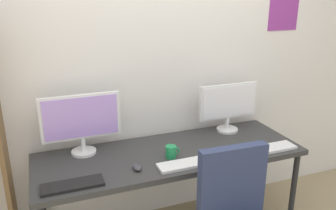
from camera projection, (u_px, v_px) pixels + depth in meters
wall_back at (152, 66)px, 2.75m from camera, size 4.36×0.11×2.60m
desk at (170, 158)px, 2.57m from camera, size 1.96×0.68×0.74m
monitor_left at (81, 121)px, 2.46m from camera, size 0.56×0.18×0.44m
monitor_right at (228, 105)px, 2.87m from camera, size 0.53×0.18×0.41m
keyboard_left at (73, 185)px, 2.10m from camera, size 0.37×0.13×0.02m
keyboard_center at (183, 165)px, 2.34m from camera, size 0.34×0.13×0.02m
keyboard_right at (272, 148)px, 2.59m from camera, size 0.37×0.13×0.02m
computer_mouse at (137, 167)px, 2.30m from camera, size 0.06×0.10×0.03m
coffee_mug at (171, 152)px, 2.45m from camera, size 0.11×0.08×0.09m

